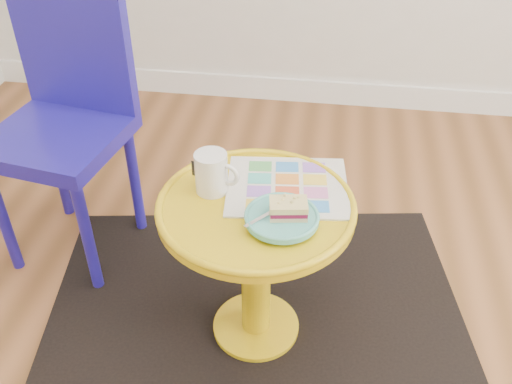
# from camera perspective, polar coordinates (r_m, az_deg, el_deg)

# --- Properties ---
(room_walls) EXTENTS (4.00, 4.00, 4.00)m
(room_walls) POSITION_cam_1_polar(r_m,az_deg,el_deg) (2.28, -14.14, -0.32)
(room_walls) COLOR silver
(room_walls) RESTS_ON ground
(rug) EXTENTS (1.46, 1.29, 0.01)m
(rug) POSITION_cam_1_polar(r_m,az_deg,el_deg) (1.81, 0.00, -13.42)
(rug) COLOR black
(rug) RESTS_ON ground
(side_table) EXTENTS (0.52, 0.52, 0.49)m
(side_table) POSITION_cam_1_polar(r_m,az_deg,el_deg) (1.56, 0.00, -5.23)
(side_table) COLOR gold
(side_table) RESTS_ON ground
(chair) EXTENTS (0.45, 0.45, 0.89)m
(chair) POSITION_cam_1_polar(r_m,az_deg,el_deg) (1.93, -18.50, 7.58)
(chair) COLOR #1F1693
(chair) RESTS_ON ground
(newspaper) EXTENTS (0.35, 0.31, 0.01)m
(newspaper) POSITION_cam_1_polar(r_m,az_deg,el_deg) (1.53, 3.14, 0.56)
(newspaper) COLOR silver
(newspaper) RESTS_ON side_table
(mug) EXTENTS (0.12, 0.09, 0.11)m
(mug) POSITION_cam_1_polar(r_m,az_deg,el_deg) (1.49, -4.41, 2.03)
(mug) COLOR white
(mug) RESTS_ON side_table
(plate) EXTENTS (0.18, 0.18, 0.02)m
(plate) POSITION_cam_1_polar(r_m,az_deg,el_deg) (1.40, 2.59, -2.62)
(plate) COLOR #56B7AB
(plate) RESTS_ON newspaper
(cake_slice) EXTENTS (0.10, 0.07, 0.04)m
(cake_slice) POSITION_cam_1_polar(r_m,az_deg,el_deg) (1.38, 3.26, -1.65)
(cake_slice) COLOR #D3BC8C
(cake_slice) RESTS_ON plate
(fork) EXTENTS (0.10, 0.12, 0.00)m
(fork) POSITION_cam_1_polar(r_m,az_deg,el_deg) (1.40, 1.31, -2.17)
(fork) COLOR silver
(fork) RESTS_ON plate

